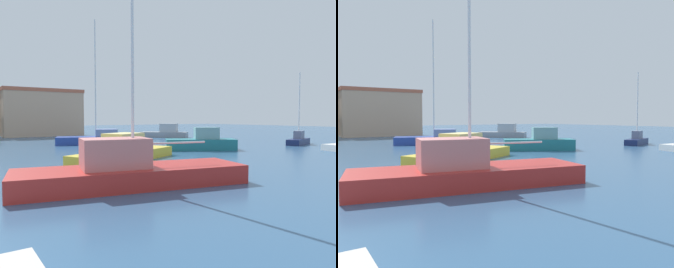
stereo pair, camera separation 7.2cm
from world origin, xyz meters
The scene contains 8 objects.
water centered at (15.00, 20.00, 0.00)m, with size 160.00×160.00×0.00m, color #2D5175.
sailboat_blue_inner_mooring centered at (14.62, 24.98, 0.58)m, with size 7.97×4.94×12.38m.
sailboat_red_near_pier centered at (7.95, 5.38, 0.61)m, with size 9.35×4.55×11.42m.
motorboat_teal_outer_mooring centered at (19.53, 14.65, 0.64)m, with size 5.95×4.67×1.88m.
motorboat_grey_distant_north centered at (26.45, 30.29, 0.66)m, with size 5.58×5.95×1.88m.
sailboat_navy_far_left centered at (31.00, 13.29, 0.50)m, with size 4.56×2.65×7.15m.
motorboat_yellow_center_channel centered at (11.18, 12.14, 0.55)m, with size 8.20×5.43×1.73m.
yacht_club centered at (13.61, 43.72, 3.41)m, with size 10.98×5.50×6.81m.
Camera 1 is at (2.10, -5.85, 2.69)m, focal length 34.55 mm.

